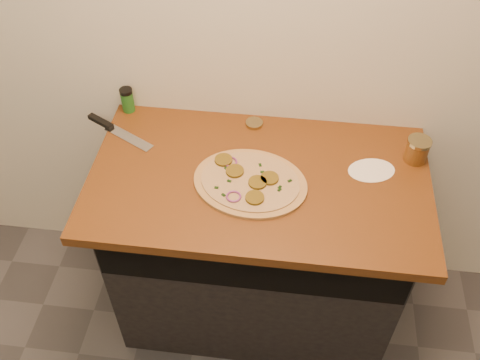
# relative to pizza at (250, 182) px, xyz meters

# --- Properties ---
(cabinet) EXTENTS (1.10, 0.60, 0.86)m
(cabinet) POSITION_rel_pizza_xyz_m (0.03, 0.07, -0.48)
(cabinet) COLOR black
(cabinet) RESTS_ON ground
(countertop) EXTENTS (1.20, 0.70, 0.04)m
(countertop) POSITION_rel_pizza_xyz_m (0.03, 0.04, -0.03)
(countertop) COLOR brown
(countertop) RESTS_ON cabinet
(pizza) EXTENTS (0.45, 0.45, 0.03)m
(pizza) POSITION_rel_pizza_xyz_m (0.00, 0.00, 0.00)
(pizza) COLOR tan
(pizza) RESTS_ON countertop
(chefs_knife) EXTENTS (0.29, 0.18, 0.02)m
(chefs_knife) POSITION_rel_pizza_xyz_m (-0.55, 0.22, -0.00)
(chefs_knife) COLOR #B7BAC1
(chefs_knife) RESTS_ON countertop
(mason_jar_lid) EXTENTS (0.08, 0.08, 0.01)m
(mason_jar_lid) POSITION_rel_pizza_xyz_m (-0.02, 0.31, -0.00)
(mason_jar_lid) COLOR #978858
(mason_jar_lid) RESTS_ON countertop
(salsa_jar) EXTENTS (0.08, 0.08, 0.09)m
(salsa_jar) POSITION_rel_pizza_xyz_m (0.58, 0.19, 0.04)
(salsa_jar) COLOR #A71410
(salsa_jar) RESTS_ON countertop
(spice_shaker) EXTENTS (0.05, 0.05, 0.10)m
(spice_shaker) POSITION_rel_pizza_xyz_m (-0.52, 0.34, 0.04)
(spice_shaker) COLOR #246A21
(spice_shaker) RESTS_ON countertop
(flour_spill) EXTENTS (0.21, 0.21, 0.00)m
(flour_spill) POSITION_rel_pizza_xyz_m (0.42, 0.12, -0.01)
(flour_spill) COLOR white
(flour_spill) RESTS_ON countertop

